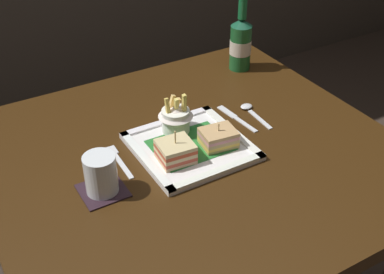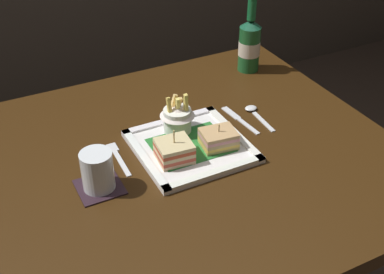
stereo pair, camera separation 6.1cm
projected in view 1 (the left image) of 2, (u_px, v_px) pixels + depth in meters
name	position (u px, v px, depth m)	size (l,w,h in m)	color
dining_table	(193.00, 200.00, 1.35)	(1.00, 0.94, 0.74)	#331E0A
square_plate	(191.00, 147.00, 1.27)	(0.27, 0.27, 0.02)	white
sandwich_half_left	(176.00, 151.00, 1.20)	(0.09, 0.08, 0.08)	#E2B68A
sandwich_half_right	(218.00, 138.00, 1.26)	(0.09, 0.08, 0.06)	tan
fries_cup	(174.00, 117.00, 1.29)	(0.09, 0.09, 0.12)	white
beer_bottle	(241.00, 42.00, 1.59)	(0.07, 0.07, 0.25)	#1C5A29
drink_coaster	(103.00, 191.00, 1.14)	(0.10, 0.10, 0.00)	black
water_glass	(101.00, 176.00, 1.11)	(0.07, 0.07, 0.09)	silver
fork	(118.00, 160.00, 1.23)	(0.03, 0.14, 0.00)	silver
knife	(235.00, 117.00, 1.39)	(0.03, 0.16, 0.00)	silver
spoon	(250.00, 110.00, 1.42)	(0.04, 0.14, 0.01)	silver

